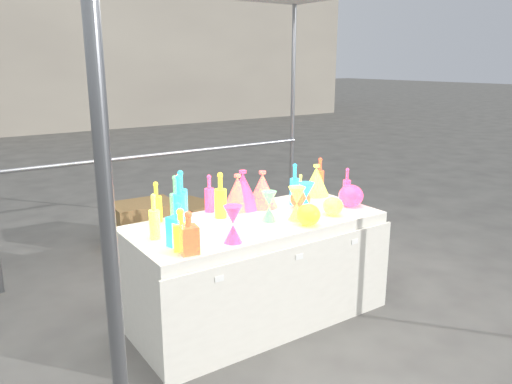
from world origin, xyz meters
TOP-DOWN VIEW (x-y plane):
  - ground at (0.00, 0.00)m, footprint 80.00×80.00m
  - display_table at (0.00, -0.01)m, footprint 1.84×0.83m
  - background_building at (4.00, 14.00)m, footprint 14.00×6.00m
  - cardboard_box_closed at (-0.10, 1.90)m, footprint 0.63×0.47m
  - cardboard_box_flat at (0.75, 2.76)m, footprint 0.93×0.78m
  - bottle_0 at (-0.59, 0.35)m, footprint 0.09×0.09m
  - bottle_1 at (-0.51, 0.16)m, footprint 0.10×0.10m
  - bottle_2 at (-0.42, 0.35)m, footprint 0.08×0.08m
  - bottle_3 at (-0.18, 0.35)m, footprint 0.08×0.08m
  - bottle_4 at (-0.74, 0.03)m, footprint 0.08×0.08m
  - bottle_5 at (-0.52, 0.19)m, footprint 0.09×0.09m
  - bottle_6 at (-0.18, 0.18)m, footprint 0.09×0.09m
  - bottle_7 at (-0.46, 0.24)m, footprint 0.11×0.11m
  - decanter_0 at (-0.69, -0.23)m, footprint 0.13×0.13m
  - decanter_1 at (-0.68, -0.31)m, footprint 0.12×0.12m
  - decanter_2 at (-0.68, -0.17)m, footprint 0.13×0.13m
  - hourglass_1 at (-0.37, -0.30)m, footprint 0.14×0.14m
  - hourglass_2 at (0.23, -0.17)m, footprint 0.15×0.15m
  - hourglass_3 at (0.06, -0.07)m, footprint 0.14×0.14m
  - hourglass_5 at (0.39, -0.08)m, footprint 0.15×0.15m
  - globe_0 at (0.22, -0.30)m, footprint 0.18×0.18m
  - globe_1 at (0.52, -0.23)m, footprint 0.17×0.17m
  - globe_2 at (0.44, 0.05)m, footprint 0.18×0.18m
  - globe_3 at (0.78, -0.14)m, footprint 0.20×0.20m
  - lampshade_0 at (0.03, 0.28)m, footprint 0.27×0.27m
  - lampshade_1 at (0.22, 0.23)m, footprint 0.31×0.31m
  - lampshade_2 at (0.07, 0.28)m, footprint 0.33×0.33m
  - lampshade_3 at (0.78, 0.26)m, footprint 0.23×0.23m
  - bottle_8 at (0.46, 0.14)m, footprint 0.08×0.08m
  - bottle_9 at (0.86, 0.31)m, footprint 0.07×0.07m
  - bottle_10 at (0.86, -0.01)m, footprint 0.07×0.07m
  - bottle_11 at (0.47, 0.09)m, footprint 0.07×0.07m

SIDE VIEW (x-z plane):
  - ground at x=0.00m, z-range 0.00..0.00m
  - cardboard_box_flat at x=0.75m, z-range 0.00..0.07m
  - cardboard_box_closed at x=-0.10m, z-range 0.00..0.44m
  - display_table at x=0.00m, z-range 0.00..0.75m
  - globe_1 at x=0.52m, z-range 0.75..0.87m
  - globe_2 at x=0.44m, z-range 0.75..0.88m
  - globe_0 at x=0.22m, z-range 0.75..0.88m
  - globe_3 at x=0.78m, z-range 0.75..0.90m
  - hourglass_3 at x=0.06m, z-range 0.75..0.96m
  - hourglass_5 at x=0.39m, z-range 0.75..0.98m
  - hourglass_1 at x=-0.37m, z-range 0.75..0.98m
  - hourglass_2 at x=0.23m, z-range 0.75..0.99m
  - bottle_11 at x=0.47m, z-range 0.75..1.00m
  - decanter_0 at x=-0.69m, z-range 0.75..1.00m
  - decanter_1 at x=-0.68m, z-range 0.75..1.01m
  - lampshade_3 at x=0.78m, z-range 0.75..1.01m
  - lampshade_0 at x=0.03m, z-range 0.75..1.02m
  - bottle_10 at x=0.86m, z-range 0.75..1.02m
  - decanter_2 at x=-0.68m, z-range 0.75..1.02m
  - lampshade_1 at x=0.22m, z-range 0.75..1.03m
  - bottle_3 at x=-0.18m, z-range 0.75..1.03m
  - bottle_0 at x=-0.59m, z-range 0.75..1.03m
  - bottle_4 at x=-0.74m, z-range 0.75..1.04m
  - lampshade_2 at x=0.07m, z-range 0.75..1.04m
  - bottle_9 at x=0.86m, z-range 0.75..1.05m
  - bottle_2 at x=-0.42m, z-range 0.75..1.07m
  - bottle_8 at x=0.46m, z-range 0.75..1.08m
  - bottle_6 at x=-0.18m, z-range 0.75..1.08m
  - bottle_5 at x=-0.52m, z-range 0.75..1.10m
  - bottle_1 at x=-0.51m, z-range 0.75..1.11m
  - bottle_7 at x=-0.46m, z-range 0.75..1.12m
  - background_building at x=4.00m, z-range 0.00..6.00m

